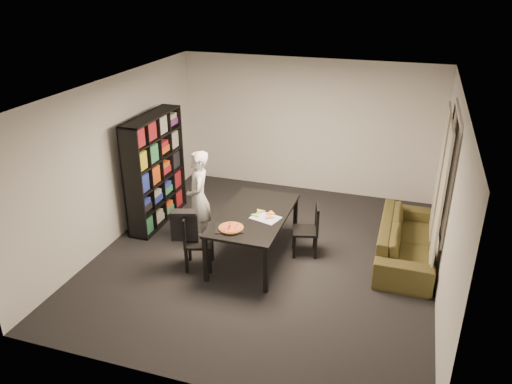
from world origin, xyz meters
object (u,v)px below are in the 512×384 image
(bookshelf, at_px, (155,170))
(baking_tray, at_px, (229,228))
(chair_left, at_px, (193,238))
(sofa, at_px, (407,240))
(chair_right, at_px, (310,226))
(pepperoni_pizza, at_px, (231,228))
(dining_table, at_px, (254,218))
(person, at_px, (199,198))

(bookshelf, distance_m, baking_tray, 2.18)
(chair_left, bearing_deg, sofa, -84.57)
(chair_right, relative_size, pepperoni_pizza, 2.35)
(chair_left, relative_size, sofa, 0.41)
(bookshelf, xyz_separation_m, sofa, (4.21, 0.02, -0.65))
(baking_tray, xyz_separation_m, pepperoni_pizza, (0.04, -0.03, 0.02))
(chair_right, bearing_deg, sofa, 87.70)
(dining_table, relative_size, pepperoni_pizza, 5.06)
(pepperoni_pizza, bearing_deg, dining_table, 75.14)
(dining_table, height_order, person, person)
(person, xyz_separation_m, baking_tray, (0.79, -0.72, -0.03))
(baking_tray, height_order, pepperoni_pizza, pepperoni_pizza)
(chair_left, xyz_separation_m, sofa, (2.98, 1.23, -0.18))
(dining_table, distance_m, pepperoni_pizza, 0.60)
(dining_table, xyz_separation_m, chair_right, (0.79, 0.36, -0.20))
(person, bearing_deg, chair_right, 71.12)
(bookshelf, distance_m, chair_right, 2.84)
(chair_right, bearing_deg, bookshelf, -111.22)
(person, xyz_separation_m, pepperoni_pizza, (0.82, -0.75, -0.01))
(person, bearing_deg, baking_tray, 22.73)
(chair_right, xyz_separation_m, baking_tray, (-0.98, -0.90, 0.28))
(bookshelf, bearing_deg, dining_table, -18.57)
(dining_table, bearing_deg, bookshelf, 161.43)
(dining_table, distance_m, baking_tray, 0.58)
(pepperoni_pizza, xyz_separation_m, sofa, (2.37, 1.25, -0.46))
(chair_right, height_order, person, person)
(bookshelf, height_order, baking_tray, bookshelf)
(person, bearing_deg, pepperoni_pizza, 22.94)
(chair_left, bearing_deg, bookshelf, 28.44)
(baking_tray, bearing_deg, chair_left, -179.90)
(dining_table, relative_size, sofa, 0.85)
(dining_table, xyz_separation_m, pepperoni_pizza, (-0.15, -0.57, 0.09))
(dining_table, distance_m, sofa, 2.35)
(pepperoni_pizza, bearing_deg, chair_right, 44.63)
(bookshelf, bearing_deg, chair_right, -6.25)
(chair_right, relative_size, sofa, 0.40)
(chair_right, xyz_separation_m, sofa, (1.43, 0.32, -0.17))
(chair_left, height_order, baking_tray, chair_left)
(dining_table, distance_m, person, 1.00)
(chair_left, distance_m, sofa, 3.23)
(dining_table, distance_m, chair_right, 0.90)
(baking_tray, relative_size, pepperoni_pizza, 1.14)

